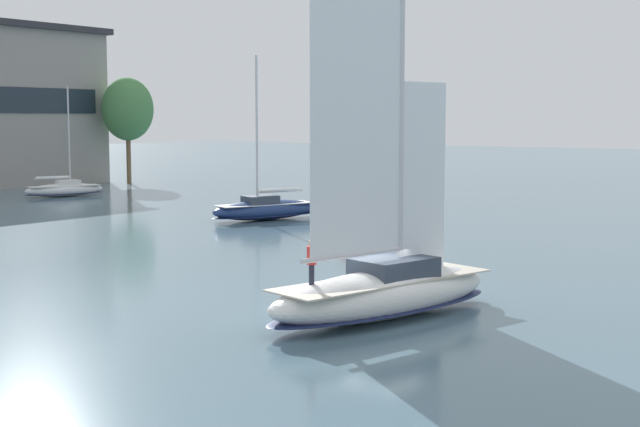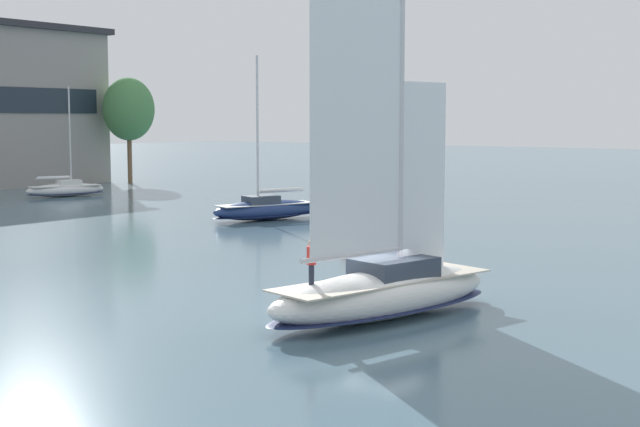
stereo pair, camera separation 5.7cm
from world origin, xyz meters
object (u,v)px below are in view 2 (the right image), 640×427
Objects in this scene: sailboat_moored_near_marina at (266,209)px; sailboat_main at (384,287)px; tree_shore_center at (129,109)px; channel_buoy at (343,230)px; sailboat_moored_mid_channel at (66,189)px.

sailboat_main is at bearing -131.70° from sailboat_moored_near_marina.
tree_shore_center is at bearing 56.37° from sailboat_main.
sailboat_moored_near_marina is 7.54× the size of channel_buoy.
sailboat_moored_mid_channel is (25.88, 53.78, -0.44)m from sailboat_main.
sailboat_main is 1.23× the size of sailboat_moored_near_marina.
tree_shore_center is 1.16× the size of sailboat_moored_mid_channel.
sailboat_moored_mid_channel is (3.54, 28.70, -0.10)m from sailboat_moored_near_marina.
sailboat_main is at bearing -140.24° from channel_buoy.
tree_shore_center is at bearing 29.67° from sailboat_moored_mid_channel.
sailboat_moored_mid_channel is at bearing 82.98° from sailboat_moored_near_marina.
sailboat_moored_near_marina is at bearing -117.27° from tree_shore_center.
sailboat_moored_near_marina is at bearing 63.34° from channel_buoy.
channel_buoy is at bearing -102.91° from sailboat_moored_mid_channel.
sailboat_main reaches higher than channel_buoy.
sailboat_main is 33.59m from sailboat_moored_near_marina.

